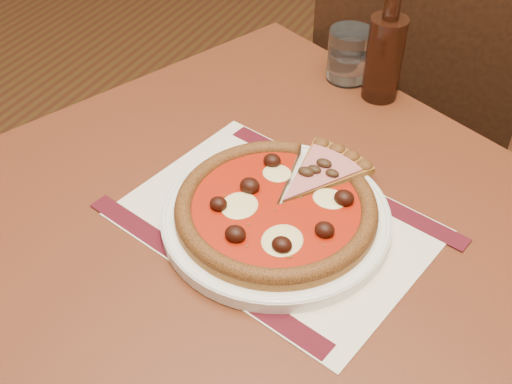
% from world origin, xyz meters
% --- Properties ---
extents(table, '(1.05, 1.05, 0.75)m').
position_xyz_m(table, '(0.62, -0.42, 0.65)').
color(table, brown).
rests_on(table, ground).
extents(chair_far, '(0.47, 0.47, 0.88)m').
position_xyz_m(chair_far, '(0.68, 0.25, 0.50)').
color(chair_far, black).
rests_on(chair_far, ground).
extents(placemat, '(0.45, 0.36, 0.00)m').
position_xyz_m(placemat, '(0.65, -0.41, 0.75)').
color(placemat, silver).
rests_on(placemat, table).
extents(plate, '(0.31, 0.31, 0.02)m').
position_xyz_m(plate, '(0.65, -0.41, 0.76)').
color(plate, white).
rests_on(plate, placemat).
extents(pizza, '(0.27, 0.27, 0.04)m').
position_xyz_m(pizza, '(0.65, -0.41, 0.78)').
color(pizza, '#966424').
rests_on(pizza, plate).
extents(ham_slice, '(0.11, 0.15, 0.02)m').
position_xyz_m(ham_slice, '(0.69, -0.32, 0.78)').
color(ham_slice, '#966424').
rests_on(ham_slice, plate).
extents(water_glass, '(0.09, 0.09, 0.09)m').
position_xyz_m(water_glass, '(0.61, -0.02, 0.80)').
color(water_glass, white).
rests_on(water_glass, table).
extents(bottle, '(0.06, 0.06, 0.21)m').
position_xyz_m(bottle, '(0.68, -0.05, 0.83)').
color(bottle, '#36170D').
rests_on(bottle, table).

